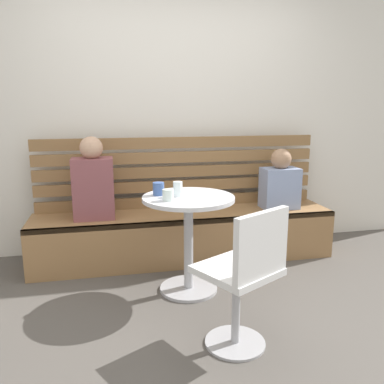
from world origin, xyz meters
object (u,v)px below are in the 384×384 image
at_px(booth_bench, 185,236).
at_px(cup_mug_blue, 159,189).
at_px(white_chair, 245,275).
at_px(cafe_table, 188,225).
at_px(person_child_left, 280,182).
at_px(cup_glass_short, 168,195).
at_px(person_adult, 93,183).
at_px(cup_water_clear, 178,189).

relative_size(booth_bench, cup_mug_blue, 28.42).
bearing_deg(white_chair, cup_mug_blue, 112.37).
height_order(cafe_table, cup_mug_blue, cup_mug_blue).
height_order(booth_bench, person_child_left, person_child_left).
bearing_deg(cup_glass_short, booth_bench, 70.50).
bearing_deg(white_chair, person_adult, 120.94).
xyz_separation_m(booth_bench, cup_water_clear, (-0.17, -0.62, 0.57)).
distance_m(cup_glass_short, cup_water_clear, 0.15).
relative_size(person_adult, person_child_left, 1.25).
xyz_separation_m(cup_glass_short, cup_water_clear, (0.09, 0.12, 0.02)).
height_order(cafe_table, white_chair, white_chair).
height_order(person_adult, cup_glass_short, person_adult).
bearing_deg(cafe_table, person_adult, 138.18).
relative_size(person_child_left, cup_water_clear, 5.11).
relative_size(booth_bench, person_child_left, 4.81).
distance_m(white_chair, cup_mug_blue, 1.02).
xyz_separation_m(person_child_left, cup_glass_short, (-1.17, -0.72, 0.10)).
relative_size(cup_mug_blue, cup_water_clear, 0.86).
relative_size(booth_bench, person_adult, 3.85).
relative_size(white_chair, cup_mug_blue, 8.95).
bearing_deg(cup_glass_short, cafe_table, 31.02).
bearing_deg(person_adult, cup_glass_short, -53.65).
xyz_separation_m(booth_bench, cafe_table, (-0.09, -0.63, 0.30)).
xyz_separation_m(white_chair, person_child_left, (0.84, 1.43, 0.22)).
bearing_deg(white_chair, booth_bench, 92.61).
distance_m(cafe_table, cup_water_clear, 0.29).
xyz_separation_m(person_adult, person_child_left, (1.70, -0.00, -0.07)).
bearing_deg(cup_water_clear, cup_mug_blue, 151.50).
distance_m(person_adult, cup_mug_blue, 0.73).
distance_m(person_adult, cup_glass_short, 0.90).
xyz_separation_m(cafe_table, white_chair, (0.16, -0.81, -0.05)).
relative_size(white_chair, person_adult, 1.21).
distance_m(booth_bench, cup_glass_short, 0.96).
bearing_deg(cup_mug_blue, person_child_left, 23.78).
height_order(booth_bench, cup_water_clear, cup_water_clear).
height_order(white_chair, person_adult, person_adult).
xyz_separation_m(cafe_table, cup_water_clear, (-0.08, 0.02, 0.28)).
bearing_deg(person_adult, cup_water_clear, -44.36).
xyz_separation_m(booth_bench, cup_mug_blue, (-0.30, -0.55, 0.57)).
relative_size(cup_glass_short, cup_water_clear, 0.73).
bearing_deg(cup_glass_short, cup_water_clear, 52.17).
bearing_deg(cup_glass_short, cup_mug_blue, 102.89).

